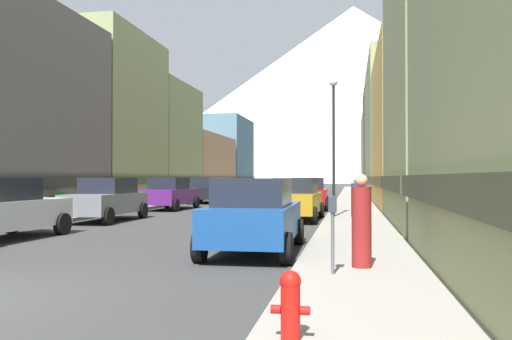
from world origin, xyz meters
The scene contains 26 objects.
sidewalk_left centered at (-6.25, 35.00, 0.07)m, with size 2.50×100.00×0.15m, color gray.
sidewalk_right centered at (6.25, 35.00, 0.07)m, with size 2.50×100.00×0.15m, color gray.
storefront_left_2 centered at (-11.01, 25.71, 5.57)m, with size 7.31×9.16×11.50m.
storefront_left_3 centered at (-12.46, 34.88, 4.69)m, with size 10.22×8.91×9.71m.
storefront_left_4 centered at (-11.65, 46.26, 3.04)m, with size 8.60×13.59×6.31m.
storefront_left_5 centered at (-12.02, 59.14, 4.64)m, with size 9.34×10.98×9.62m.
storefront_right_2 centered at (11.70, 24.57, 4.40)m, with size 8.69×13.61×9.11m.
storefront_right_3 centered at (10.94, 38.76, 5.76)m, with size 7.17×13.63×11.88m.
storefront_right_4 centered at (12.47, 51.74, 5.61)m, with size 10.24×12.00×11.58m.
storefront_right_5 centered at (11.32, 63.20, 4.78)m, with size 7.93×9.96×9.89m.
car_left_1 centered at (-3.80, 13.17, 0.90)m, with size 2.10×4.42×1.78m.
car_left_2 centered at (-3.80, 20.68, 0.90)m, with size 2.18×4.45×1.78m.
car_left_3 centered at (-3.80, 27.96, 0.90)m, with size 2.19×4.46×1.78m.
car_right_0 centered at (3.80, 5.77, 0.90)m, with size 2.15×4.44×1.78m.
car_right_1 centered at (3.80, 15.00, 0.90)m, with size 2.16×4.45×1.78m.
car_right_2 centered at (3.80, 22.31, 0.90)m, with size 2.15×4.44×1.78m.
car_driving_0 centered at (1.60, 53.64, 0.90)m, with size 2.06×4.40×1.78m.
fire_hydrant_near centered at (5.45, -1.00, 0.53)m, with size 0.40×0.22×0.70m.
parking_meter_near centered at (5.75, 2.62, 1.01)m, with size 0.14×0.10×1.33m.
potted_plant_0 centered at (-7.00, 12.13, 0.75)m, with size 0.73×0.73×1.06m.
potted_plant_1 centered at (-7.00, 15.07, 0.72)m, with size 0.68×0.68×1.00m.
potted_plant_2 centered at (-7.00, 15.32, 0.59)m, with size 0.50×0.50×0.89m.
pedestrian_0 centered at (6.25, 3.38, 0.94)m, with size 0.36×0.36×1.71m.
pedestrian_1 centered at (6.25, 15.32, 0.90)m, with size 0.36×0.36×1.63m.
streetlamp_right centered at (5.35, 15.48, 3.99)m, with size 0.36×0.36×5.86m.
mountain_backdrop centered at (7.58, 260.00, 45.27)m, with size 245.12×245.12×90.54m, color silver.
Camera 1 is at (6.06, -6.14, 1.80)m, focal length 35.58 mm.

